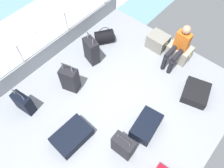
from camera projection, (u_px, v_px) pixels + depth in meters
name	position (u px, v px, depth m)	size (l,w,h in m)	color
ground_plane	(115.00, 106.00, 5.18)	(4.40, 5.20, 0.06)	gray
gunwale_port	(50.00, 51.00, 5.74)	(0.06, 5.20, 0.45)	gray
railing_port	(44.00, 35.00, 5.28)	(0.04, 4.20, 1.02)	silver
sea_wake	(22.00, 40.00, 6.73)	(12.00, 12.00, 0.01)	#6B99A8
cargo_crate_0	(158.00, 41.00, 5.97)	(0.54, 0.43, 0.39)	gray
cargo_crate_1	(179.00, 52.00, 5.76)	(0.61, 0.41, 0.40)	#9E9989
passenger_seated	(179.00, 46.00, 5.37)	(0.34, 0.66, 1.10)	orange
suitcase_0	(146.00, 126.00, 4.75)	(0.54, 0.77, 0.26)	black
suitcase_1	(70.00, 79.00, 5.14)	(0.44, 0.36, 0.88)	black
suitcase_3	(91.00, 51.00, 5.60)	(0.45, 0.34, 0.88)	black
suitcase_4	(24.00, 103.00, 4.89)	(0.45, 0.26, 0.70)	black
suitcase_5	(72.00, 136.00, 4.62)	(0.56, 0.80, 0.25)	black
suitcase_6	(123.00, 146.00, 4.35)	(0.44, 0.25, 0.68)	black
suitcase_7	(196.00, 93.00, 5.21)	(0.71, 0.77, 0.22)	black
duffel_bag	(104.00, 36.00, 6.10)	(0.56, 0.60, 0.50)	black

